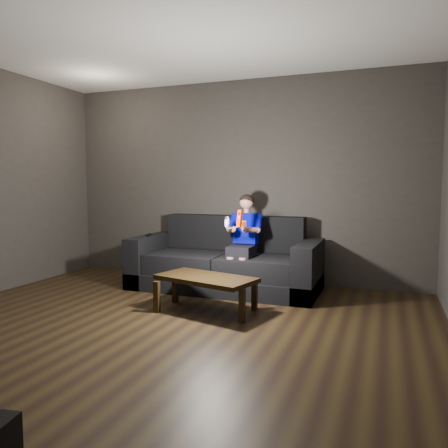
% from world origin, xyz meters
% --- Properties ---
extents(floor, '(5.00, 5.00, 0.00)m').
position_xyz_m(floor, '(0.00, 0.00, 0.00)').
color(floor, black).
rests_on(floor, ground).
extents(back_wall, '(5.00, 0.04, 2.70)m').
position_xyz_m(back_wall, '(0.00, 2.50, 1.35)').
color(back_wall, '#37332F').
rests_on(back_wall, ground).
extents(ceiling, '(5.00, 5.00, 0.02)m').
position_xyz_m(ceiling, '(0.00, 0.00, 2.70)').
color(ceiling, white).
rests_on(ceiling, back_wall).
extents(sofa, '(2.32, 1.00, 0.90)m').
position_xyz_m(sofa, '(0.03, 1.91, 0.29)').
color(sofa, black).
rests_on(sofa, floor).
extents(child, '(0.43, 0.52, 1.04)m').
position_xyz_m(child, '(0.30, 1.84, 0.72)').
color(child, black).
rests_on(child, sofa).
extents(wii_remote_red, '(0.06, 0.08, 0.20)m').
position_xyz_m(wii_remote_red, '(0.38, 1.44, 0.93)').
color(wii_remote_red, '#F02B03').
rests_on(wii_remote_red, child).
extents(nunchuk_white, '(0.06, 0.09, 0.14)m').
position_xyz_m(nunchuk_white, '(0.23, 1.44, 0.88)').
color(nunchuk_white, silver).
rests_on(nunchuk_white, child).
extents(wii_remote_black, '(0.07, 0.15, 0.03)m').
position_xyz_m(wii_remote_black, '(-1.01, 1.83, 0.65)').
color(wii_remote_black, black).
rests_on(wii_remote_black, sofa).
extents(coffee_table, '(1.10, 0.74, 0.37)m').
position_xyz_m(coffee_table, '(0.19, 0.90, 0.32)').
color(coffee_table, black).
rests_on(coffee_table, floor).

